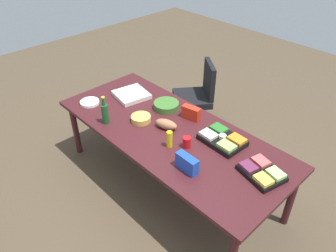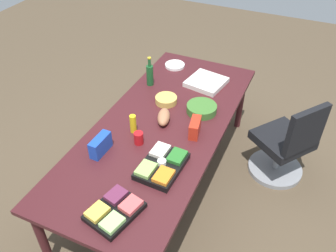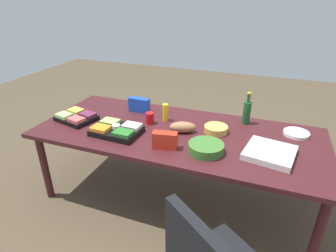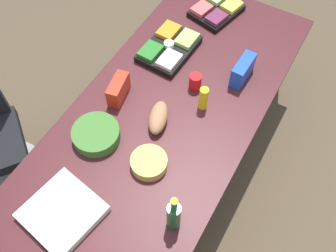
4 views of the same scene
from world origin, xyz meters
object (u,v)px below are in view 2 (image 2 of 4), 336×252
paper_plate_stack (175,65)px  pizza_box (206,82)px  chip_bowl (166,100)px  office_chair (285,148)px  bread_loaf (164,117)px  conference_table (161,130)px  salad_bowl (202,109)px  mustard_bottle (133,124)px  chip_bag_blue (100,145)px  chip_bag_red (195,128)px  veggie_tray (162,165)px  red_solo_cup (139,138)px  fruit_platter (115,210)px  wine_bottle (150,74)px

paper_plate_stack → pizza_box: (-0.21, -0.45, 0.01)m
pizza_box → chip_bowl: size_ratio=1.70×
office_chair → bread_loaf: size_ratio=3.91×
conference_table → salad_bowl: salad_bowl is taller
mustard_bottle → chip_bag_blue: (-0.34, 0.11, -0.01)m
bread_loaf → chip_bowl: bearing=20.1°
chip_bag_red → veggie_tray: (-0.50, 0.08, -0.03)m
red_solo_cup → veggie_tray: red_solo_cup is taller
bread_loaf → pizza_box: bearing=-10.7°
conference_table → bread_loaf: size_ratio=10.79×
mustard_bottle → chip_bowl: bearing=-8.5°
office_chair → paper_plate_stack: (0.42, 1.38, 0.40)m
bread_loaf → veggie_tray: bearing=-156.4°
pizza_box → bread_loaf: bread_loaf is taller
pizza_box → chip_bowl: chip_bowl is taller
chip_bag_blue → conference_table: bearing=-29.4°
paper_plate_stack → fruit_platter: bearing=-168.0°
conference_table → chip_bowl: 0.36m
conference_table → pizza_box: size_ratio=7.19×
chip_bowl → bread_loaf: size_ratio=0.88×
chip_bag_red → veggie_tray: 0.51m
conference_table → red_solo_cup: 0.33m
chip_bag_blue → veggie_tray: (0.03, -0.53, -0.04)m
conference_table → veggie_tray: bearing=-154.3°
veggie_tray → bread_loaf: bearing=23.6°
mustard_bottle → chip_bowl: mustard_bottle is taller
conference_table → veggie_tray: 0.55m
conference_table → chip_bag_blue: 0.62m
wine_bottle → paper_plate_stack: bearing=-10.7°
conference_table → veggie_tray: size_ratio=5.99×
chip_bowl → salad_bowl: salad_bowl is taller
chip_bowl → wine_bottle: bearing=51.4°
pizza_box → fruit_platter: 1.82m
chip_bowl → veggie_tray: 0.89m
mustard_bottle → salad_bowl: size_ratio=0.61×
chip_bag_red → fruit_platter: 1.04m
paper_plate_stack → bread_loaf: 1.01m
office_chair → salad_bowl: size_ratio=3.31×
veggie_tray → salad_bowl: veggie_tray is taller
fruit_platter → chip_bag_red: bearing=-10.9°
conference_table → wine_bottle: size_ratio=8.23×
wine_bottle → red_solo_cup: bearing=-159.4°
salad_bowl → veggie_tray: bearing=178.2°
chip_bag_blue → paper_plate_stack: bearing=0.4°
chip_bag_red → mustard_bottle: size_ratio=1.16×
chip_bag_red → wine_bottle: size_ratio=0.64×
chip_bag_red → mustard_bottle: mustard_bottle is taller
conference_table → pizza_box: pizza_box is taller
paper_plate_stack → wine_bottle: 0.47m
paper_plate_stack → mustard_bottle: size_ratio=1.28×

